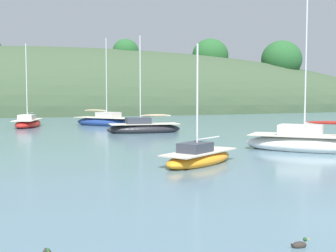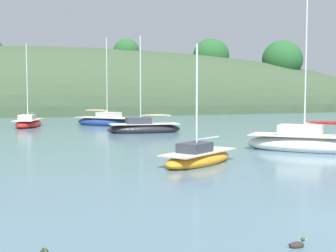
{
  "view_description": "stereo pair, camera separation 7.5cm",
  "coord_description": "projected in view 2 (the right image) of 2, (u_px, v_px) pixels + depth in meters",
  "views": [
    {
      "loc": [
        -9.12,
        -7.71,
        3.22
      ],
      "look_at": [
        0.0,
        20.0,
        1.2
      ],
      "focal_mm": 46.51,
      "sensor_mm": 36.0,
      "label": 1
    },
    {
      "loc": [
        -9.05,
        -7.73,
        3.22
      ],
      "look_at": [
        0.0,
        20.0,
        1.2
      ],
      "focal_mm": 46.51,
      "sensor_mm": 36.0,
      "label": 2
    }
  ],
  "objects": [
    {
      "name": "duck_lone_left",
      "position": [
        297.0,
        245.0,
        9.25
      ],
      "size": [
        0.42,
        0.19,
        0.24
      ],
      "color": "#2D2823",
      "rests_on": "ground"
    },
    {
      "name": "sailboat_yellow_far",
      "position": [
        29.0,
        123.0,
        45.25
      ],
      "size": [
        3.65,
        6.73,
        8.8
      ],
      "color": "red",
      "rests_on": "ground"
    },
    {
      "name": "far_shoreline_hill",
      "position": [
        77.0,
        112.0,
        83.91
      ],
      "size": [
        150.0,
        36.0,
        27.79
      ],
      "color": "#384C33",
      "rests_on": "ground"
    },
    {
      "name": "sailboat_orange_cutter",
      "position": [
        144.0,
        128.0,
        38.23
      ],
      "size": [
        6.69,
        2.59,
        8.67
      ],
      "color": "#232328",
      "rests_on": "ground"
    },
    {
      "name": "sailboat_red_portside",
      "position": [
        199.0,
        157.0,
        20.54
      ],
      "size": [
        4.99,
        4.24,
        5.8
      ],
      "color": "orange",
      "rests_on": "ground"
    },
    {
      "name": "sailboat_teal_outer",
      "position": [
        105.0,
        121.0,
        47.51
      ],
      "size": [
        6.74,
        7.16,
        9.72
      ],
      "color": "navy",
      "rests_on": "ground"
    },
    {
      "name": "sailboat_grey_yawl",
      "position": [
        310.0,
        143.0,
        25.51
      ],
      "size": [
        7.38,
        7.05,
        9.49
      ],
      "color": "white",
      "rests_on": "ground"
    }
  ]
}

